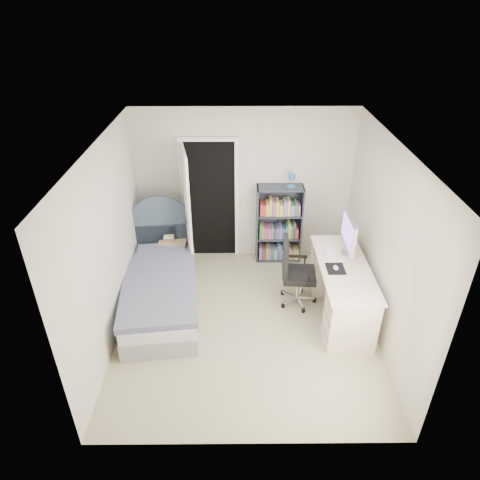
{
  "coord_description": "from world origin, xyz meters",
  "views": [
    {
      "loc": [
        -0.12,
        -4.46,
        3.99
      ],
      "look_at": [
        -0.08,
        0.45,
        1.06
      ],
      "focal_mm": 32.0,
      "sensor_mm": 36.0,
      "label": 1
    }
  ],
  "objects_px": {
    "nightstand": "(173,245)",
    "desk": "(341,288)",
    "floor_lamp": "(188,233)",
    "office_chair": "(293,269)",
    "bed": "(161,287)",
    "bookcase": "(279,227)"
  },
  "relations": [
    {
      "from": "nightstand",
      "to": "bookcase",
      "type": "bearing_deg",
      "value": 8.59
    },
    {
      "from": "floor_lamp",
      "to": "office_chair",
      "type": "relative_size",
      "value": 1.46
    },
    {
      "from": "nightstand",
      "to": "floor_lamp",
      "type": "xyz_separation_m",
      "value": [
        0.25,
        0.04,
        0.21
      ]
    },
    {
      "from": "desk",
      "to": "office_chair",
      "type": "xyz_separation_m",
      "value": [
        -0.64,
        0.26,
        0.13
      ]
    },
    {
      "from": "floor_lamp",
      "to": "desk",
      "type": "distance_m",
      "value": 2.52
    },
    {
      "from": "floor_lamp",
      "to": "bookcase",
      "type": "xyz_separation_m",
      "value": [
        1.47,
        0.22,
        -0.02
      ]
    },
    {
      "from": "floor_lamp",
      "to": "desk",
      "type": "bearing_deg",
      "value": -28.64
    },
    {
      "from": "office_chair",
      "to": "floor_lamp",
      "type": "bearing_deg",
      "value": 149.05
    },
    {
      "from": "floor_lamp",
      "to": "desk",
      "type": "xyz_separation_m",
      "value": [
        2.21,
        -1.2,
        -0.18
      ]
    },
    {
      "from": "office_chair",
      "to": "desk",
      "type": "bearing_deg",
      "value": -22.45
    },
    {
      "from": "nightstand",
      "to": "office_chair",
      "type": "height_order",
      "value": "office_chair"
    },
    {
      "from": "bed",
      "to": "office_chair",
      "type": "xyz_separation_m",
      "value": [
        1.88,
        0.04,
        0.28
      ]
    },
    {
      "from": "floor_lamp",
      "to": "bookcase",
      "type": "bearing_deg",
      "value": 8.61
    },
    {
      "from": "bed",
      "to": "bookcase",
      "type": "bearing_deg",
      "value": 34.13
    },
    {
      "from": "bed",
      "to": "bookcase",
      "type": "height_order",
      "value": "bookcase"
    },
    {
      "from": "nightstand",
      "to": "desk",
      "type": "bearing_deg",
      "value": -25.42
    },
    {
      "from": "bookcase",
      "to": "office_chair",
      "type": "distance_m",
      "value": 1.17
    },
    {
      "from": "desk",
      "to": "office_chair",
      "type": "height_order",
      "value": "desk"
    },
    {
      "from": "office_chair",
      "to": "nightstand",
      "type": "bearing_deg",
      "value": 153.57
    },
    {
      "from": "floor_lamp",
      "to": "bookcase",
      "type": "relative_size",
      "value": 0.98
    },
    {
      "from": "floor_lamp",
      "to": "desk",
      "type": "height_order",
      "value": "floor_lamp"
    },
    {
      "from": "bookcase",
      "to": "office_chair",
      "type": "height_order",
      "value": "bookcase"
    }
  ]
}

